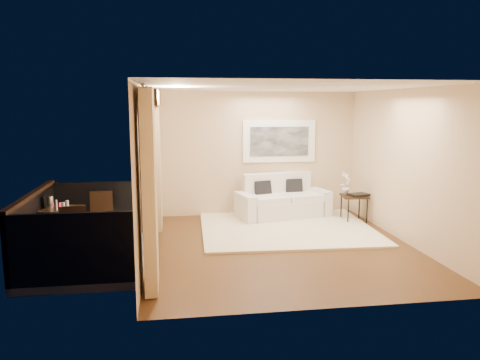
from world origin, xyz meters
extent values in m
plane|color=#533318|center=(0.00, 0.00, 0.00)|extent=(5.00, 5.00, 0.00)
plane|color=white|center=(0.00, 0.00, 2.70)|extent=(5.00, 5.00, 0.00)
plane|color=#CBAC88|center=(0.00, 2.50, 1.35)|extent=(4.50, 0.00, 4.50)
plane|color=#CBAC88|center=(0.00, -2.50, 1.35)|extent=(4.50, 0.00, 4.50)
plane|color=#CBAC88|center=(2.25, 0.00, 1.35)|extent=(0.00, 5.00, 5.00)
plane|color=#CBAC88|center=(-2.25, 1.85, 1.35)|extent=(0.00, 2.70, 2.70)
plane|color=#CBAC88|center=(-2.25, -1.85, 1.35)|extent=(0.00, 2.70, 2.70)
plane|color=#CBAC88|center=(-2.25, 0.00, 2.55)|extent=(0.00, 2.40, 2.40)
cube|color=black|center=(-2.13, 0.00, 2.52)|extent=(0.28, 2.40, 0.22)
cube|color=#605B56|center=(-3.15, 0.00, -0.06)|extent=(1.80, 2.60, 0.12)
cube|color=black|center=(-4.01, 0.00, 0.50)|extent=(0.06, 2.60, 1.00)
cube|color=black|center=(-3.15, 1.27, 0.50)|extent=(1.80, 0.06, 1.00)
cube|color=black|center=(-3.15, -1.27, 0.50)|extent=(1.80, 0.06, 1.00)
cube|color=black|center=(-4.01, 0.00, 1.02)|extent=(0.10, 2.60, 0.06)
cube|color=#DABA86|center=(-2.11, 1.55, 1.32)|extent=(0.16, 0.75, 2.62)
cube|color=#DABA86|center=(-2.11, -1.55, 1.32)|extent=(0.16, 0.75, 2.62)
cylinder|color=#4C473F|center=(-2.11, 0.00, 2.63)|extent=(0.04, 4.80, 0.04)
cube|color=white|center=(0.53, 2.47, 1.62)|extent=(1.62, 0.05, 0.92)
cube|color=black|center=(0.53, 2.44, 1.62)|extent=(1.30, 0.02, 0.64)
cube|color=#F9EDC8|center=(0.38, 1.10, 0.02)|extent=(3.41, 3.00, 0.04)
cube|color=white|center=(0.53, 2.02, 0.20)|extent=(1.72, 1.15, 0.39)
cube|color=white|center=(0.47, 2.34, 0.56)|extent=(1.59, 0.53, 0.76)
cube|color=white|center=(-0.31, 1.84, 0.29)|extent=(0.39, 0.86, 0.58)
cube|color=white|center=(1.38, 2.20, 0.29)|extent=(0.39, 0.86, 0.58)
cube|color=white|center=(0.17, 1.91, 0.46)|extent=(0.88, 0.88, 0.13)
cube|color=white|center=(0.91, 2.07, 0.46)|extent=(0.88, 0.88, 0.13)
cube|color=black|center=(0.11, 2.12, 0.61)|extent=(0.41, 0.27, 0.38)
cube|color=black|center=(0.84, 2.28, 0.61)|extent=(0.39, 0.20, 0.38)
cube|color=black|center=(1.93, 1.51, 0.53)|extent=(0.56, 0.56, 0.04)
cylinder|color=black|center=(1.73, 1.31, 0.26)|extent=(0.03, 0.03, 0.51)
cylinder|color=black|center=(2.13, 1.31, 0.26)|extent=(0.03, 0.03, 0.51)
cylinder|color=black|center=(1.73, 1.72, 0.26)|extent=(0.03, 0.03, 0.51)
cylinder|color=black|center=(2.13, 1.72, 0.26)|extent=(0.03, 0.03, 0.51)
cube|color=black|center=(2.00, 1.45, 0.58)|extent=(0.44, 0.37, 0.05)
imported|color=white|center=(1.78, 1.62, 0.80)|extent=(0.31, 0.30, 0.50)
cube|color=black|center=(-3.70, 0.37, 0.69)|extent=(0.71, 0.71, 0.05)
cylinder|color=black|center=(-3.95, 0.12, 0.33)|extent=(0.04, 0.04, 0.66)
cylinder|color=black|center=(-3.45, 0.12, 0.33)|extent=(0.04, 0.04, 0.66)
cylinder|color=black|center=(-3.95, 0.62, 0.33)|extent=(0.04, 0.04, 0.66)
cylinder|color=black|center=(-3.45, 0.62, 0.33)|extent=(0.04, 0.04, 0.66)
cube|color=black|center=(-3.09, 1.00, 0.42)|extent=(0.42, 0.42, 0.05)
cube|color=black|center=(-3.07, 0.83, 0.65)|extent=(0.39, 0.08, 0.51)
cylinder|color=black|center=(-2.95, 1.17, 0.20)|extent=(0.03, 0.03, 0.40)
cylinder|color=black|center=(-3.26, 1.14, 0.20)|extent=(0.03, 0.03, 0.40)
cylinder|color=black|center=(-2.92, 0.86, 0.20)|extent=(0.03, 0.03, 0.40)
cylinder|color=black|center=(-3.23, 0.83, 0.20)|extent=(0.03, 0.03, 0.40)
cube|color=black|center=(-3.28, -0.56, 0.42)|extent=(0.47, 0.47, 0.05)
cube|color=black|center=(-3.32, -0.39, 0.65)|extent=(0.39, 0.14, 0.51)
cylinder|color=black|center=(-3.39, -0.75, 0.20)|extent=(0.03, 0.03, 0.40)
cylinder|color=black|center=(-3.09, -0.67, 0.20)|extent=(0.03, 0.03, 0.40)
cylinder|color=black|center=(-3.47, -0.44, 0.20)|extent=(0.03, 0.03, 0.40)
cylinder|color=black|center=(-3.16, -0.36, 0.20)|extent=(0.03, 0.03, 0.40)
cylinder|color=silver|center=(-3.87, 0.44, 0.81)|extent=(0.18, 0.18, 0.20)
cylinder|color=red|center=(-3.69, 0.48, 0.75)|extent=(0.06, 0.06, 0.07)
cylinder|color=white|center=(-3.69, 0.19, 0.80)|extent=(0.04, 0.04, 0.18)
cylinder|color=silver|center=(-3.60, 0.27, 0.77)|extent=(0.06, 0.06, 0.12)
cylinder|color=silver|center=(-3.57, 0.41, 0.77)|extent=(0.06, 0.06, 0.12)
camera|label=1|loc=(-1.82, -7.58, 2.42)|focal=35.00mm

